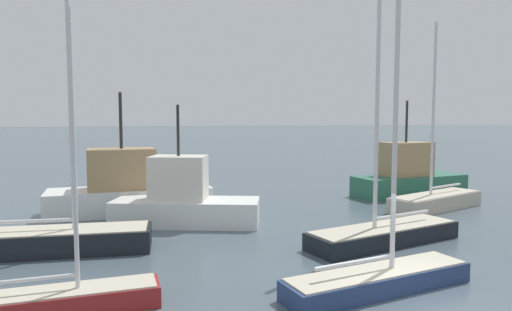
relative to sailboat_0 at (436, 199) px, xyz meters
The scene contains 9 objects.
ground_plane 12.39m from the sailboat_0, 129.76° to the right, with size 600.00×600.00×0.00m, color #4C5B66.
sailboat_0 is the anchor object (origin of this frame).
sailboat_2 17.67m from the sailboat_0, 155.22° to the right, with size 4.38×1.15×6.85m.
sailboat_3 16.88m from the sailboat_0, behind, with size 5.98×2.22×10.26m.
sailboat_4 7.44m from the sailboat_0, 141.85° to the right, with size 6.21×2.89×9.78m.
sailboat_6 11.84m from the sailboat_0, 135.20° to the right, with size 5.45×2.05×10.49m.
fishing_boat_0 12.29m from the sailboat_0, behind, with size 6.40×3.98×5.01m.
fishing_boat_1 14.92m from the sailboat_0, 166.37° to the left, with size 7.54×2.78×5.65m.
fishing_boat_3 3.97m from the sailboat_0, 73.83° to the left, with size 6.97×2.95×5.47m.
Camera 1 is at (-6.69, -8.52, 4.40)m, focal length 31.06 mm.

